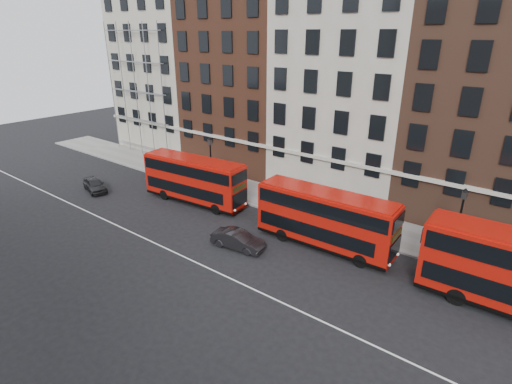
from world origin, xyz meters
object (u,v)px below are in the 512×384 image
Objects in this scene: bus_b at (194,179)px; car_front at (238,240)px; car_rear at (95,185)px; bus_c at (325,218)px.

bus_b is 2.56× the size of car_front.
bus_b is 9.75m from car_front.
car_rear is 0.97× the size of car_front.
bus_b is at bearing -50.87° from car_rear.
car_rear is at bearing -162.58° from bus_b.
car_front is at bearing -73.33° from car_rear.
bus_c is 6.54m from car_front.
bus_c is (13.54, 0.00, 0.03)m from bus_b.
bus_b reaches higher than car_rear.
bus_b is 2.65× the size of car_rear.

